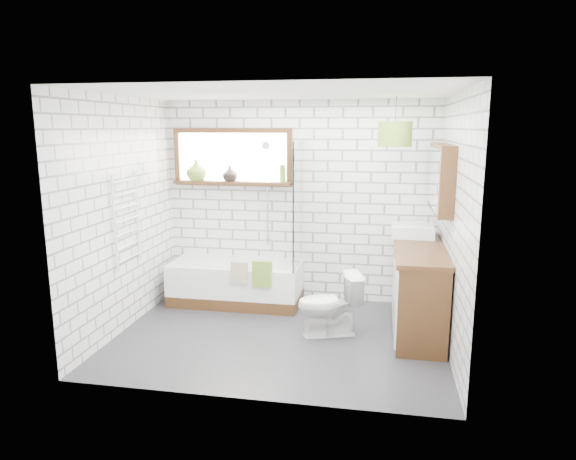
% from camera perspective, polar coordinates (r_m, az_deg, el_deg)
% --- Properties ---
extents(floor, '(3.40, 2.60, 0.01)m').
position_cam_1_polar(floor, '(5.54, -0.98, -11.76)').
color(floor, '#262629').
rests_on(floor, ground).
extents(ceiling, '(3.40, 2.60, 0.01)m').
position_cam_1_polar(ceiling, '(5.11, -1.08, 15.09)').
color(ceiling, white).
rests_on(ceiling, ground).
extents(wall_back, '(3.40, 0.01, 2.50)m').
position_cam_1_polar(wall_back, '(6.45, 1.27, 3.14)').
color(wall_back, white).
rests_on(wall_back, ground).
extents(wall_front, '(3.40, 0.01, 2.50)m').
position_cam_1_polar(wall_front, '(3.94, -4.79, -2.24)').
color(wall_front, white).
rests_on(wall_front, ground).
extents(wall_left, '(0.01, 2.60, 2.50)m').
position_cam_1_polar(wall_left, '(5.76, -17.90, 1.60)').
color(wall_left, white).
rests_on(wall_left, ground).
extents(wall_right, '(0.01, 2.60, 2.50)m').
position_cam_1_polar(wall_right, '(5.13, 17.99, 0.44)').
color(wall_right, white).
rests_on(wall_right, ground).
extents(window, '(1.52, 0.16, 0.68)m').
position_cam_1_polar(window, '(6.54, -6.22, 8.04)').
color(window, '#341D0E').
rests_on(window, wall_back).
extents(towel_radiator, '(0.06, 0.52, 1.00)m').
position_cam_1_polar(towel_radiator, '(5.75, -17.47, 1.10)').
color(towel_radiator, white).
rests_on(towel_radiator, wall_left).
extents(mirror_cabinet, '(0.16, 1.20, 0.70)m').
position_cam_1_polar(mirror_cabinet, '(5.65, 16.61, 5.59)').
color(mirror_cabinet, '#341D0E').
rests_on(mirror_cabinet, wall_right).
extents(shower_riser, '(0.02, 0.02, 1.30)m').
position_cam_1_polar(shower_riser, '(6.47, -2.30, 4.06)').
color(shower_riser, silver).
rests_on(shower_riser, wall_back).
extents(bathtub, '(1.61, 0.71, 0.52)m').
position_cam_1_polar(bathtub, '(6.48, -5.77, -5.84)').
color(bathtub, white).
rests_on(bathtub, floor).
extents(shower_screen, '(0.02, 0.72, 1.50)m').
position_cam_1_polar(shower_screen, '(6.09, 1.16, 2.84)').
color(shower_screen, white).
rests_on(shower_screen, bathtub).
extents(towel_green, '(0.23, 0.06, 0.31)m').
position_cam_1_polar(towel_green, '(5.98, -2.90, -4.88)').
color(towel_green, olive).
rests_on(towel_green, bathtub).
extents(towel_beige, '(0.20, 0.05, 0.26)m').
position_cam_1_polar(towel_beige, '(6.05, -5.40, -4.73)').
color(towel_beige, tan).
rests_on(towel_beige, bathtub).
extents(vanity, '(0.52, 1.62, 0.93)m').
position_cam_1_polar(vanity, '(5.75, 14.26, -6.28)').
color(vanity, '#341D0E').
rests_on(vanity, floor).
extents(basin, '(0.47, 0.41, 0.14)m').
position_cam_1_polar(basin, '(6.10, 13.65, -0.08)').
color(basin, white).
rests_on(basin, vanity).
extents(tap, '(0.03, 0.03, 0.14)m').
position_cam_1_polar(tap, '(6.10, 15.17, 0.35)').
color(tap, silver).
rests_on(tap, vanity).
extents(toilet, '(0.56, 0.74, 0.67)m').
position_cam_1_polar(toilet, '(5.48, 4.60, -8.24)').
color(toilet, white).
rests_on(toilet, floor).
extents(vase_olive, '(0.30, 0.30, 0.27)m').
position_cam_1_polar(vase_olive, '(6.67, -10.14, 6.39)').
color(vase_olive, olive).
rests_on(vase_olive, window).
extents(vase_dark, '(0.26, 0.26, 0.20)m').
position_cam_1_polar(vase_dark, '(6.53, -6.46, 6.11)').
color(vase_dark, black).
rests_on(vase_dark, window).
extents(bottle, '(0.09, 0.09, 0.22)m').
position_cam_1_polar(bottle, '(6.37, -0.61, 6.10)').
color(bottle, olive).
rests_on(bottle, window).
extents(pendant, '(0.36, 0.36, 0.27)m').
position_cam_1_polar(pendant, '(5.69, 11.79, 10.40)').
color(pendant, olive).
rests_on(pendant, ceiling).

